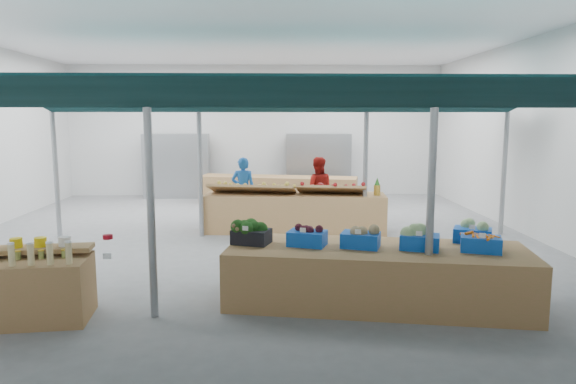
% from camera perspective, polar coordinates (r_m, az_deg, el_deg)
% --- Properties ---
extents(floor, '(13.00, 13.00, 0.00)m').
position_cam_1_polar(floor, '(10.61, -4.53, -5.48)').
color(floor, slate).
rests_on(floor, ground).
extents(hall, '(13.00, 13.00, 13.00)m').
position_cam_1_polar(hall, '(11.75, -4.36, 8.85)').
color(hall, silver).
rests_on(hall, ground).
extents(pole_grid, '(10.00, 4.60, 3.00)m').
position_cam_1_polar(pole_grid, '(8.58, -0.17, 3.57)').
color(pole_grid, gray).
rests_on(pole_grid, floor).
extents(awnings, '(9.50, 7.08, 0.30)m').
position_cam_1_polar(awnings, '(8.56, -0.17, 10.04)').
color(awnings, black).
rests_on(awnings, pole_grid).
extents(back_shelving_left, '(2.00, 0.50, 2.00)m').
position_cam_1_polar(back_shelving_left, '(16.64, -12.27, 2.81)').
color(back_shelving_left, '#B23F33').
rests_on(back_shelving_left, floor).
extents(back_shelving_right, '(2.00, 0.50, 2.00)m').
position_cam_1_polar(back_shelving_right, '(16.44, 3.37, 2.92)').
color(back_shelving_right, '#B23F33').
rests_on(back_shelving_right, floor).
extents(bottle_shelf, '(1.82, 1.23, 1.06)m').
position_cam_1_polar(bottle_shelf, '(7.29, -27.93, -9.32)').
color(bottle_shelf, olive).
rests_on(bottle_shelf, floor).
extents(veg_counter, '(4.17, 2.00, 0.78)m').
position_cam_1_polar(veg_counter, '(7.14, 9.79, -9.14)').
color(veg_counter, olive).
rests_on(veg_counter, floor).
extents(fruit_counter, '(4.02, 1.27, 0.85)m').
position_cam_1_polar(fruit_counter, '(11.40, 0.77, -2.32)').
color(fruit_counter, olive).
rests_on(fruit_counter, floor).
extents(far_counter, '(4.67, 1.87, 0.82)m').
position_cam_1_polar(far_counter, '(15.03, -1.12, 0.18)').
color(far_counter, olive).
rests_on(far_counter, floor).
extents(vendor_left, '(0.61, 0.43, 1.58)m').
position_cam_1_polar(vendor_left, '(12.44, -4.99, 0.24)').
color(vendor_left, '#1955A4').
rests_on(vendor_left, floor).
extents(vendor_right, '(0.82, 0.66, 1.58)m').
position_cam_1_polar(vendor_right, '(12.47, 3.29, 0.28)').
color(vendor_right, maroon).
rests_on(vendor_right, floor).
extents(crate_broccoli, '(0.59, 0.50, 0.35)m').
position_cam_1_polar(crate_broccoli, '(7.14, -4.09, -4.49)').
color(crate_broccoli, black).
rests_on(crate_broccoli, veg_counter).
extents(crate_beets, '(0.59, 0.50, 0.29)m').
position_cam_1_polar(crate_beets, '(7.03, 2.15, -4.89)').
color(crate_beets, blue).
rests_on(crate_beets, veg_counter).
extents(crate_celeriac, '(0.59, 0.50, 0.31)m').
position_cam_1_polar(crate_celeriac, '(7.00, 8.07, -4.94)').
color(crate_celeriac, blue).
rests_on(crate_celeriac, veg_counter).
extents(crate_cabbage, '(0.59, 0.50, 0.35)m').
position_cam_1_polar(crate_cabbage, '(7.04, 14.44, -4.92)').
color(crate_cabbage, blue).
rests_on(crate_cabbage, veg_counter).
extents(crate_carrots, '(0.59, 0.50, 0.29)m').
position_cam_1_polar(crate_carrots, '(7.18, 20.63, -5.31)').
color(crate_carrots, blue).
rests_on(crate_carrots, veg_counter).
extents(sparrow, '(0.12, 0.09, 0.11)m').
position_cam_1_polar(sparrow, '(7.03, -5.74, -3.97)').
color(sparrow, brown).
rests_on(sparrow, crate_broccoli).
extents(pole_ribbon, '(0.12, 0.12, 0.28)m').
position_cam_1_polar(pole_ribbon, '(6.50, -19.40, -4.92)').
color(pole_ribbon, '#AF0B19').
rests_on(pole_ribbon, pole_grid).
extents(apple_heap_yellow, '(1.99, 1.01, 0.27)m').
position_cam_1_polar(apple_heap_yellow, '(11.29, -4.02, 0.58)').
color(apple_heap_yellow, '#997247').
rests_on(apple_heap_yellow, fruit_counter).
extents(apple_heap_red, '(1.60, 0.94, 0.27)m').
position_cam_1_polar(apple_heap_red, '(11.22, 4.85, 0.52)').
color(apple_heap_red, '#997247').
rests_on(apple_heap_red, fruit_counter).
extents(pineapple, '(0.14, 0.14, 0.39)m').
position_cam_1_polar(pineapple, '(11.29, 9.87, 0.56)').
color(pineapple, '#8C6019').
rests_on(pineapple, fruit_counter).
extents(crate_extra, '(0.60, 0.53, 0.32)m').
position_cam_1_polar(crate_extra, '(7.65, 19.83, -4.19)').
color(crate_extra, blue).
rests_on(crate_extra, veg_counter).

